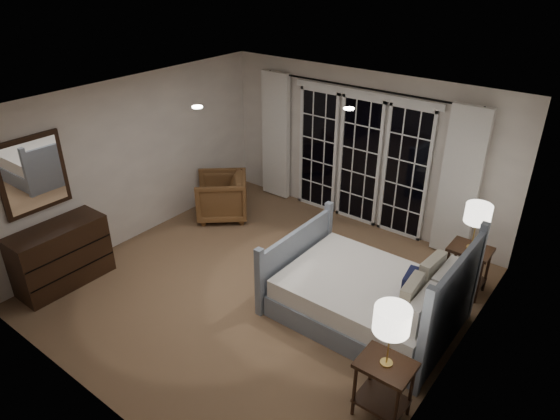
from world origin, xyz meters
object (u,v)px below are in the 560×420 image
Objects in this scene: lamp_right at (478,214)px; armchair at (221,196)px; nightstand_left at (384,381)px; lamp_left at (392,320)px; bed at (369,297)px; nightstand_right at (468,263)px; dresser at (61,255)px.

armchair is at bearing -173.76° from lamp_right.
nightstand_left is 0.74m from lamp_left.
nightstand_left is at bearing -56.52° from bed.
nightstand_left is at bearing -88.48° from nightstand_right.
bed is 3.43× the size of lamp_right.
bed is at bearing -120.41° from nightstand_right.
armchair is 0.68× the size of dresser.
nightstand_left is (0.81, -1.23, 0.12)m from bed.
lamp_right is at bearing 59.59° from bed.
lamp_left is (0.00, 0.00, 0.74)m from nightstand_left.
nightstand_left and nightstand_right have the same top height.
armchair is at bearing 82.10° from dresser.
armchair is (-4.08, 2.06, -0.06)m from nightstand_left.
dresser is at bearing -152.74° from bed.
bed is 1.70m from lamp_right.
nightstand_right is at bearing 153.43° from lamp_right.
lamp_left is 0.52× the size of dresser.
nightstand_left is 0.80× the size of armchair.
bed is 3.32× the size of lamp_left.
dresser is (-4.46, -0.65, -0.01)m from nightstand_left.
lamp_right reaches higher than nightstand_right.
bed is 1.71m from lamp_left.
nightstand_left is at bearing 22.31° from armchair.
lamp_left is 4.64m from armchair.
bed is 4.11m from dresser.
lamp_left reaches higher than lamp_right.
lamp_left is at bearing -88.48° from lamp_right.
bed is 2.56× the size of armchair.
armchair is (-4.02, -0.44, -0.06)m from nightstand_right.
lamp_right is 5.46m from dresser.
lamp_left reaches higher than dresser.
nightstand_right is 2.61m from lamp_left.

